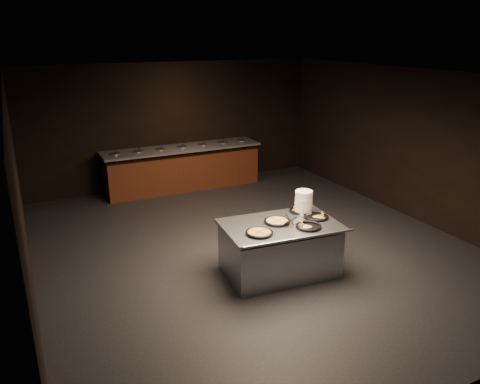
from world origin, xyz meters
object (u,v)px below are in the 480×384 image
Objects in this scene: serving_counter at (280,250)px; pan_veggie_whole at (259,233)px; pan_cheese_whole at (277,221)px; plate_stack at (304,202)px.

serving_counter is 4.55× the size of pan_veggie_whole.
serving_counter is 4.57× the size of pan_cheese_whole.
pan_cheese_whole is (-0.02, 0.07, 0.44)m from serving_counter.
serving_counter is 4.99× the size of plate_stack.
serving_counter is at bearing 22.62° from pan_veggie_whole.
pan_veggie_whole is 1.00× the size of pan_cheese_whole.
serving_counter is 0.67m from pan_veggie_whole.
pan_veggie_whole is (-0.46, -0.19, 0.44)m from serving_counter.
serving_counter is at bearing -157.15° from plate_stack.
plate_stack reaches higher than serving_counter.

